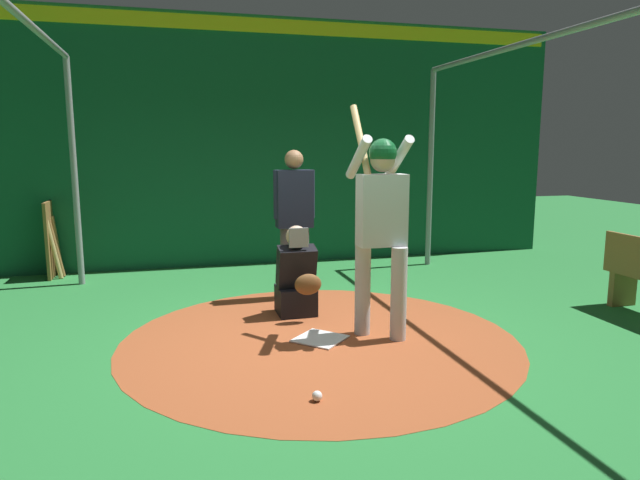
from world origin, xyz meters
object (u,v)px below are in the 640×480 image
home_plate (320,339)px  umpire (294,216)px  batter (381,217)px  baseball_0 (317,396)px  catcher (297,280)px  bat_rack (53,241)px

home_plate → umpire: bearing=176.4°
batter → baseball_0: (1.20, -0.92, -1.10)m
home_plate → catcher: catcher is taller
home_plate → catcher: (-0.83, -0.03, 0.37)m
batter → bat_rack: size_ratio=2.08×
bat_rack → batter: bearing=44.6°
umpire → baseball_0: umpire is taller
batter → umpire: batter is taller
batter → baseball_0: size_ratio=29.57×
baseball_0 → home_plate: bearing=164.3°
batter → bat_rack: 4.99m
catcher → umpire: umpire is taller
batter → umpire: size_ratio=1.25×
home_plate → bat_rack: bearing=-140.1°
batter → baseball_0: 1.87m
batter → home_plate: bearing=-94.5°
catcher → umpire: size_ratio=0.56×
bat_rack → baseball_0: 5.39m
home_plate → bat_rack: (-3.48, -2.91, 0.48)m
umpire → bat_rack: umpire is taller
home_plate → bat_rack: bat_rack is taller
umpire → bat_rack: size_ratio=1.67×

